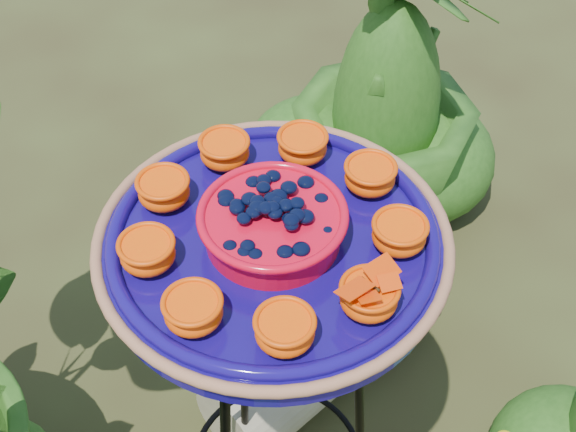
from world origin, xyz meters
The scene contains 4 objects.
tripod_stand centered at (-0.07, 0.09, 0.55)m, with size 0.40×0.40×0.91m.
feeder_dish centered at (-0.07, 0.09, 0.95)m, with size 0.56×0.56×0.11m.
driftwood_log centered at (0.26, 0.32, 0.10)m, with size 0.21×0.21×0.63m, color tan.
shrub_back_right centered at (0.78, 0.67, 0.46)m, with size 0.51×0.51×0.91m, color #224C14.
Camera 1 is at (-0.52, -0.46, 1.74)m, focal length 50.00 mm.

